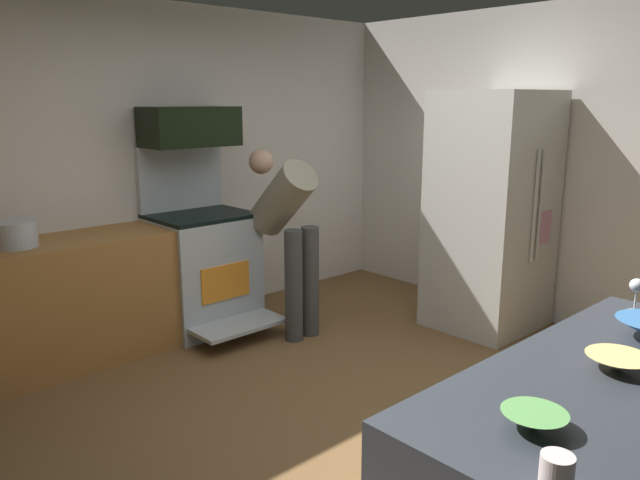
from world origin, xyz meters
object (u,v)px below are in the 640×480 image
(mixing_bowl_large, at_px, (618,362))
(mixing_bowl_small, at_px, (534,420))
(refrigerator, at_px, (491,212))
(stock_pot, at_px, (14,234))
(wine_glass_mid, at_px, (637,288))
(person_cook, at_px, (288,226))
(mug_coffee, at_px, (556,474))
(microwave, at_px, (190,127))
(oven_range, at_px, (203,267))

(mixing_bowl_large, relative_size, mixing_bowl_small, 1.16)
(refrigerator, relative_size, stock_pot, 6.71)
(wine_glass_mid, distance_m, stock_pot, 3.66)
(person_cook, height_order, mug_coffee, person_cook)
(mixing_bowl_large, xyz_separation_m, mug_coffee, (-0.84, -0.19, 0.02))
(refrigerator, distance_m, person_cook, 1.65)
(person_cook, bearing_deg, mug_coffee, -118.68)
(mug_coffee, bearing_deg, mixing_bowl_small, 38.15)
(microwave, bearing_deg, mixing_bowl_small, -105.73)
(person_cook, relative_size, wine_glass_mid, 9.23)
(microwave, relative_size, mug_coffee, 7.42)
(microwave, distance_m, stock_pot, 1.54)
(refrigerator, bearing_deg, mixing_bowl_small, -145.69)
(mixing_bowl_large, distance_m, mug_coffee, 0.86)
(person_cook, bearing_deg, oven_range, 126.84)
(oven_range, xyz_separation_m, wine_glass_mid, (0.28, -3.23, 0.51))
(stock_pot, bearing_deg, mug_coffee, -87.46)
(mug_coffee, relative_size, stock_pot, 0.35)
(person_cook, bearing_deg, mixing_bowl_small, -116.53)
(oven_range, relative_size, microwave, 2.00)
(refrigerator, bearing_deg, wine_glass_mid, -131.38)
(oven_range, distance_m, mixing_bowl_large, 3.48)
(refrigerator, xyz_separation_m, wine_glass_mid, (-1.48, -1.68, 0.06))
(mixing_bowl_small, relative_size, stock_pot, 0.68)
(oven_range, xyz_separation_m, person_cook, (0.43, -0.58, 0.37))
(wine_glass_mid, bearing_deg, oven_range, 95.01)
(oven_range, xyz_separation_m, mixing_bowl_small, (-0.99, -3.44, 0.42))
(refrigerator, distance_m, mixing_bowl_small, 3.34)
(oven_range, bearing_deg, mixing_bowl_large, -96.57)
(microwave, xyz_separation_m, person_cook, (0.43, -0.67, -0.76))
(refrigerator, relative_size, mug_coffee, 19.18)
(person_cook, height_order, wine_glass_mid, person_cook)
(refrigerator, distance_m, wine_glass_mid, 2.24)
(mixing_bowl_small, bearing_deg, microwave, 74.27)
(refrigerator, relative_size, mixing_bowl_small, 9.79)
(oven_range, distance_m, stock_pot, 1.48)
(mixing_bowl_large, relative_size, wine_glass_mid, 1.44)
(microwave, relative_size, mixing_bowl_large, 3.26)
(oven_range, bearing_deg, mixing_bowl_small, -106.14)
(microwave, bearing_deg, oven_range, -90.00)
(wine_glass_mid, bearing_deg, mixing_bowl_small, -170.99)
(refrigerator, bearing_deg, mixing_bowl_large, -138.94)
(mug_coffee, bearing_deg, person_cook, 61.32)
(mixing_bowl_large, bearing_deg, microwave, 83.60)
(wine_glass_mid, bearing_deg, mug_coffee, -165.55)
(mixing_bowl_small, distance_m, stock_pot, 3.47)
(refrigerator, bearing_deg, oven_range, 138.57)
(mixing_bowl_large, height_order, wine_glass_mid, wine_glass_mid)
(refrigerator, height_order, mixing_bowl_large, refrigerator)
(oven_range, height_order, microwave, microwave)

